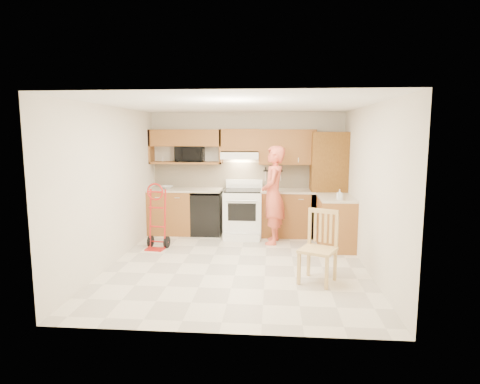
# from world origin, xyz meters

# --- Properties ---
(floor) EXTENTS (4.00, 4.50, 0.02)m
(floor) POSITION_xyz_m (0.00, 0.00, -0.01)
(floor) COLOR beige
(floor) RESTS_ON ground
(ceiling) EXTENTS (4.00, 4.50, 0.02)m
(ceiling) POSITION_xyz_m (0.00, 0.00, 2.51)
(ceiling) COLOR white
(ceiling) RESTS_ON ground
(wall_back) EXTENTS (4.00, 0.02, 2.50)m
(wall_back) POSITION_xyz_m (0.00, 2.26, 1.25)
(wall_back) COLOR beige
(wall_back) RESTS_ON ground
(wall_front) EXTENTS (4.00, 0.02, 2.50)m
(wall_front) POSITION_xyz_m (0.00, -2.26, 1.25)
(wall_front) COLOR beige
(wall_front) RESTS_ON ground
(wall_left) EXTENTS (0.02, 4.50, 2.50)m
(wall_left) POSITION_xyz_m (-2.01, 0.00, 1.25)
(wall_left) COLOR beige
(wall_left) RESTS_ON ground
(wall_right) EXTENTS (0.02, 4.50, 2.50)m
(wall_right) POSITION_xyz_m (2.01, 0.00, 1.25)
(wall_right) COLOR beige
(wall_right) RESTS_ON ground
(backsplash) EXTENTS (3.92, 0.03, 0.55)m
(backsplash) POSITION_xyz_m (0.00, 2.23, 1.20)
(backsplash) COLOR beige
(backsplash) RESTS_ON wall_back
(lower_cab_left) EXTENTS (0.90, 0.60, 0.90)m
(lower_cab_left) POSITION_xyz_m (-1.55, 1.95, 0.45)
(lower_cab_left) COLOR brown
(lower_cab_left) RESTS_ON ground
(dishwasher) EXTENTS (0.60, 0.60, 0.85)m
(dishwasher) POSITION_xyz_m (-0.80, 1.95, 0.42)
(dishwasher) COLOR black
(dishwasher) RESTS_ON ground
(lower_cab_right) EXTENTS (1.14, 0.60, 0.90)m
(lower_cab_right) POSITION_xyz_m (0.83, 1.95, 0.45)
(lower_cab_right) COLOR brown
(lower_cab_right) RESTS_ON ground
(countertop_left) EXTENTS (1.50, 0.63, 0.04)m
(countertop_left) POSITION_xyz_m (-1.25, 1.95, 0.92)
(countertop_left) COLOR beige
(countertop_left) RESTS_ON lower_cab_left
(countertop_right) EXTENTS (1.14, 0.63, 0.04)m
(countertop_right) POSITION_xyz_m (0.83, 1.95, 0.92)
(countertop_right) COLOR beige
(countertop_right) RESTS_ON lower_cab_right
(cab_return_right) EXTENTS (0.60, 1.00, 0.90)m
(cab_return_right) POSITION_xyz_m (1.70, 1.15, 0.45)
(cab_return_right) COLOR brown
(cab_return_right) RESTS_ON ground
(countertop_return) EXTENTS (0.63, 1.00, 0.04)m
(countertop_return) POSITION_xyz_m (1.70, 1.15, 0.92)
(countertop_return) COLOR beige
(countertop_return) RESTS_ON cab_return_right
(pantry_tall) EXTENTS (0.70, 0.60, 2.10)m
(pantry_tall) POSITION_xyz_m (1.65, 1.95, 1.05)
(pantry_tall) COLOR brown
(pantry_tall) RESTS_ON ground
(upper_cab_left) EXTENTS (1.50, 0.33, 0.34)m
(upper_cab_left) POSITION_xyz_m (-1.25, 2.08, 1.98)
(upper_cab_left) COLOR brown
(upper_cab_left) RESTS_ON wall_back
(upper_shelf_mw) EXTENTS (1.50, 0.33, 0.04)m
(upper_shelf_mw) POSITION_xyz_m (-1.25, 2.08, 1.47)
(upper_shelf_mw) COLOR brown
(upper_shelf_mw) RESTS_ON wall_back
(upper_cab_center) EXTENTS (0.76, 0.33, 0.44)m
(upper_cab_center) POSITION_xyz_m (-0.12, 2.08, 1.94)
(upper_cab_center) COLOR brown
(upper_cab_center) RESTS_ON wall_back
(upper_cab_right) EXTENTS (1.14, 0.33, 0.70)m
(upper_cab_right) POSITION_xyz_m (0.83, 2.08, 1.80)
(upper_cab_right) COLOR brown
(upper_cab_right) RESTS_ON wall_back
(range_hood) EXTENTS (0.76, 0.46, 0.14)m
(range_hood) POSITION_xyz_m (-0.12, 2.02, 1.63)
(range_hood) COLOR white
(range_hood) RESTS_ON wall_back
(knife_strip) EXTENTS (0.40, 0.05, 0.29)m
(knife_strip) POSITION_xyz_m (0.55, 2.21, 1.24)
(knife_strip) COLOR black
(knife_strip) RESTS_ON backsplash
(microwave) EXTENTS (0.59, 0.41, 0.32)m
(microwave) POSITION_xyz_m (-1.17, 2.08, 1.65)
(microwave) COLOR black
(microwave) RESTS_ON upper_shelf_mw
(range) EXTENTS (0.76, 1.00, 1.12)m
(range) POSITION_xyz_m (-0.05, 1.81, 0.56)
(range) COLOR white
(range) RESTS_ON ground
(person) EXTENTS (0.49, 0.70, 1.85)m
(person) POSITION_xyz_m (0.56, 1.35, 0.92)
(person) COLOR #E05A41
(person) RESTS_ON ground
(hand_truck) EXTENTS (0.47, 0.44, 1.08)m
(hand_truck) POSITION_xyz_m (-1.54, 0.78, 0.54)
(hand_truck) COLOR red
(hand_truck) RESTS_ON ground
(dining_chair) EXTENTS (0.62, 0.64, 1.02)m
(dining_chair) POSITION_xyz_m (1.18, -0.67, 0.51)
(dining_chair) COLOR tan
(dining_chair) RESTS_ON ground
(soap_bottle) EXTENTS (0.09, 0.09, 0.18)m
(soap_bottle) POSITION_xyz_m (1.70, 0.83, 1.03)
(soap_bottle) COLOR white
(soap_bottle) RESTS_ON countertop_return
(bowl) EXTENTS (0.31, 0.31, 0.06)m
(bowl) POSITION_xyz_m (-1.64, 1.95, 0.97)
(bowl) COLOR white
(bowl) RESTS_ON countertop_left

